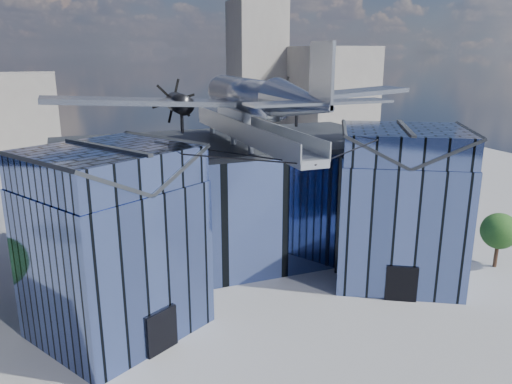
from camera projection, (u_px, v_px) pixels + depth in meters
name	position (u px, v px, depth m)	size (l,w,h in m)	color
ground_plane	(266.00, 293.00, 36.55)	(120.00, 120.00, 0.00)	gray
museum	(239.00, 200.00, 40.27)	(32.88, 24.50, 17.60)	#4B5E98
bg_towers	(154.00, 98.00, 79.63)	(77.00, 24.50, 26.00)	gray
tree_plaza_e	(499.00, 231.00, 40.25)	(3.52, 3.52, 4.60)	#362215
tree_side_e	(418.00, 174.00, 57.60)	(4.02, 4.02, 5.12)	#362215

